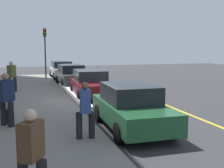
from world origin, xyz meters
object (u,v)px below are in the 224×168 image
object	(u,v)px
pedestrian_olive_coat	(12,75)
parked_car_white	(62,69)
pedestrian_navy_coat	(6,98)
parked_car_charcoal	(71,75)
rolling_suitcase	(10,115)
pedestrian_blue_coat	(85,109)
pedestrian_brown_coat	(32,153)
parked_car_maroon	(90,84)
traffic_light_pole	(45,45)
parked_car_green	(131,107)

from	to	relation	value
pedestrian_olive_coat	parked_car_white	bearing A→B (deg)	153.95
pedestrian_olive_coat	pedestrian_navy_coat	xyz separation A→B (m)	(7.85, 0.11, -0.01)
parked_car_charcoal	rolling_suitcase	xyz separation A→B (m)	(10.18, -3.86, -0.36)
pedestrian_blue_coat	pedestrian_navy_coat	xyz separation A→B (m)	(-2.08, -2.22, 0.07)
pedestrian_brown_coat	parked_car_maroon	bearing A→B (deg)	161.66
rolling_suitcase	pedestrian_brown_coat	bearing A→B (deg)	6.15
pedestrian_blue_coat	parked_car_charcoal	bearing A→B (deg)	172.38
pedestrian_brown_coat	pedestrian_navy_coat	distance (m)	5.14
parked_car_charcoal	traffic_light_pole	world-z (taller)	traffic_light_pole
pedestrian_brown_coat	pedestrian_navy_coat	xyz separation A→B (m)	(-5.10, -0.66, 0.09)
pedestrian_blue_coat	traffic_light_pole	size ratio (longest dim) A/B	0.39
parked_car_maroon	pedestrian_brown_coat	world-z (taller)	pedestrian_brown_coat
rolling_suitcase	parked_car_green	bearing A→B (deg)	69.00
parked_car_maroon	parked_car_charcoal	bearing A→B (deg)	-177.88
parked_car_white	parked_car_charcoal	bearing A→B (deg)	-0.14
parked_car_white	parked_car_maroon	bearing A→B (deg)	0.97
parked_car_white	pedestrian_olive_coat	xyz separation A→B (m)	(8.27, -4.04, 0.36)
parked_car_white	traffic_light_pole	world-z (taller)	traffic_light_pole
pedestrian_brown_coat	parked_car_charcoal	bearing A→B (deg)	168.27
rolling_suitcase	parked_car_charcoal	bearing A→B (deg)	159.23
pedestrian_blue_coat	rolling_suitcase	distance (m)	3.38
parked_car_charcoal	traffic_light_pole	distance (m)	5.18
parked_car_maroon	pedestrian_olive_coat	xyz separation A→B (m)	(-2.51, -4.22, 0.36)
parked_car_maroon	parked_car_green	xyz separation A→B (m)	(6.41, -0.09, -0.00)
pedestrian_blue_coat	parked_car_maroon	bearing A→B (deg)	165.66
pedestrian_brown_coat	traffic_light_pole	world-z (taller)	traffic_light_pole
parked_car_white	parked_car_green	xyz separation A→B (m)	(17.19, 0.09, -0.00)
parked_car_charcoal	pedestrian_navy_coat	distance (m)	11.33
traffic_light_pole	rolling_suitcase	xyz separation A→B (m)	(14.59, -2.36, -2.62)
parked_car_green	rolling_suitcase	world-z (taller)	parked_car_green
pedestrian_blue_coat	pedestrian_navy_coat	distance (m)	3.04
rolling_suitcase	traffic_light_pole	bearing A→B (deg)	170.81
parked_car_maroon	pedestrian_blue_coat	distance (m)	7.66
pedestrian_olive_coat	rolling_suitcase	bearing A→B (deg)	1.29
parked_car_charcoal	parked_car_maroon	xyz separation A→B (m)	(5.29, 0.20, -0.00)
parked_car_maroon	pedestrian_brown_coat	bearing A→B (deg)	-18.34
parked_car_white	pedestrian_olive_coat	size ratio (longest dim) A/B	2.39
parked_car_green	rolling_suitcase	xyz separation A→B (m)	(-1.52, -3.96, -0.36)
parked_car_white	rolling_suitcase	world-z (taller)	parked_car_white
parked_car_maroon	pedestrian_blue_coat	bearing A→B (deg)	-14.34
parked_car_maroon	traffic_light_pole	xyz separation A→B (m)	(-9.70, -1.70, 2.26)
pedestrian_blue_coat	pedestrian_brown_coat	bearing A→B (deg)	-27.38
parked_car_white	traffic_light_pole	xyz separation A→B (m)	(1.08, -1.52, 2.26)
pedestrian_navy_coat	parked_car_white	bearing A→B (deg)	166.27
traffic_light_pole	rolling_suitcase	world-z (taller)	traffic_light_pole
rolling_suitcase	pedestrian_navy_coat	bearing A→B (deg)	-7.82
parked_car_green	pedestrian_blue_coat	xyz separation A→B (m)	(1.00, -1.80, 0.27)
parked_car_maroon	rolling_suitcase	world-z (taller)	parked_car_maroon
pedestrian_blue_coat	pedestrian_olive_coat	size ratio (longest dim) A/B	0.91
parked_car_maroon	pedestrian_olive_coat	size ratio (longest dim) A/B	2.42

